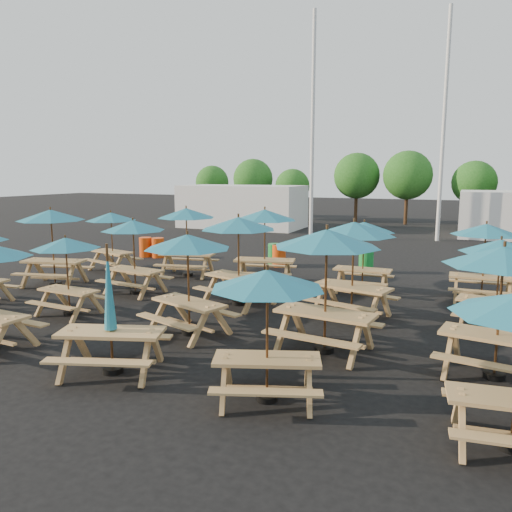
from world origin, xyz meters
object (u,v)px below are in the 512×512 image
at_px(picnic_unit_8, 110,321).
at_px(waste_bin_3, 279,256).
at_px(waste_bin_0, 146,247).
at_px(waste_bin_4, 366,261).
at_px(picnic_unit_6, 133,230).
at_px(picnic_unit_13, 327,246).
at_px(picnic_unit_10, 238,229).
at_px(picnic_unit_11, 265,220).
at_px(picnic_unit_9, 188,248).
at_px(waste_bin_2, 275,254).
at_px(picnic_unit_5, 66,248).
at_px(picnic_unit_19, 486,235).
at_px(picnic_unit_14, 354,235).
at_px(picnic_unit_3, 111,220).
at_px(picnic_unit_2, 51,220).
at_px(picnic_unit_18, 501,252).
at_px(picnic_unit_12, 267,288).
at_px(picnic_unit_17, 503,265).
at_px(picnic_unit_15, 364,232).
at_px(waste_bin_1, 158,248).
at_px(picnic_unit_7, 186,217).

relative_size(picnic_unit_8, waste_bin_3, 2.81).
distance_m(waste_bin_0, waste_bin_3, 6.17).
xyz_separation_m(waste_bin_3, waste_bin_4, (3.36, 0.16, 0.00)).
xyz_separation_m(picnic_unit_6, picnic_unit_13, (6.63, -2.64, 0.25)).
relative_size(picnic_unit_10, picnic_unit_11, 1.04).
distance_m(picnic_unit_9, waste_bin_2, 9.05).
bearing_deg(picnic_unit_9, picnic_unit_5, -163.91).
height_order(picnic_unit_19, waste_bin_3, picnic_unit_19).
bearing_deg(picnic_unit_14, waste_bin_3, 139.97).
bearing_deg(picnic_unit_14, picnic_unit_3, 179.32).
relative_size(picnic_unit_2, picnic_unit_18, 1.16).
xyz_separation_m(picnic_unit_3, waste_bin_3, (5.47, 3.18, -1.46)).
relative_size(picnic_unit_2, picnic_unit_12, 1.07).
bearing_deg(picnic_unit_3, picnic_unit_5, -47.90).
bearing_deg(picnic_unit_3, picnic_unit_17, -9.27).
distance_m(picnic_unit_13, picnic_unit_15, 5.53).
distance_m(picnic_unit_6, picnic_unit_19, 10.13).
bearing_deg(picnic_unit_15, picnic_unit_11, -177.32).
bearing_deg(picnic_unit_12, picnic_unit_17, 15.54).
bearing_deg(picnic_unit_18, picnic_unit_17, -83.12).
xyz_separation_m(picnic_unit_12, waste_bin_1, (-9.45, 10.97, -1.44)).
bearing_deg(picnic_unit_6, waste_bin_0, 128.90).
bearing_deg(picnic_unit_10, picnic_unit_12, -44.05).
bearing_deg(picnic_unit_8, waste_bin_0, 104.31).
distance_m(picnic_unit_9, waste_bin_3, 8.79).
height_order(picnic_unit_3, picnic_unit_14, picnic_unit_14).
bearing_deg(picnic_unit_17, picnic_unit_2, 177.95).
relative_size(picnic_unit_3, picnic_unit_7, 0.92).
height_order(picnic_unit_8, waste_bin_0, picnic_unit_8).
height_order(waste_bin_2, waste_bin_3, same).
relative_size(picnic_unit_5, picnic_unit_6, 0.90).
height_order(picnic_unit_3, picnic_unit_6, picnic_unit_6).
distance_m(picnic_unit_6, picnic_unit_7, 2.94).
bearing_deg(picnic_unit_3, picnic_unit_6, -28.14).
bearing_deg(picnic_unit_5, picnic_unit_3, 122.30).
height_order(picnic_unit_14, waste_bin_4, picnic_unit_14).
xyz_separation_m(picnic_unit_8, waste_bin_4, (2.51, 11.23, -0.56)).
distance_m(picnic_unit_5, picnic_unit_15, 8.46).
distance_m(picnic_unit_18, waste_bin_4, 7.19).
xyz_separation_m(picnic_unit_8, waste_bin_3, (-0.85, 11.07, -0.56)).
bearing_deg(waste_bin_0, picnic_unit_6, -57.28).
height_order(picnic_unit_11, waste_bin_3, picnic_unit_11).
height_order(picnic_unit_19, waste_bin_0, picnic_unit_19).
xyz_separation_m(waste_bin_0, waste_bin_1, (0.60, 0.07, 0.00)).
distance_m(picnic_unit_8, picnic_unit_13, 4.35).
distance_m(picnic_unit_11, picnic_unit_18, 7.22).
distance_m(picnic_unit_5, waste_bin_0, 9.15).
bearing_deg(picnic_unit_8, picnic_unit_19, 33.99).
relative_size(waste_bin_0, waste_bin_3, 1.00).
relative_size(picnic_unit_10, picnic_unit_13, 1.01).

